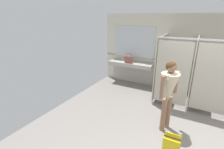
{
  "coord_description": "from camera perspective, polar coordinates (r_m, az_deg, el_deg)",
  "views": [
    {
      "loc": [
        -0.19,
        -3.29,
        2.54
      ],
      "look_at": [
        -2.3,
        0.65,
        0.97
      ],
      "focal_mm": 26.48,
      "sensor_mm": 36.0,
      "label": 1
    }
  ],
  "objects": [
    {
      "name": "handbag",
      "position": [
        6.31,
        5.7,
        5.27
      ],
      "size": [
        0.29,
        0.1,
        0.4
      ],
      "color": "#934C42",
      "rests_on": "vanity_counter"
    },
    {
      "name": "person_standing",
      "position": [
        3.86,
        19.06,
        -4.51
      ],
      "size": [
        0.53,
        0.53,
        1.66
      ],
      "color": "#8C664C",
      "rests_on": "ground_plane"
    },
    {
      "name": "vanity_counter",
      "position": [
        6.59,
        6.73,
        2.42
      ],
      "size": [
        1.71,
        0.54,
        0.99
      ],
      "color": "#B2ADA3",
      "rests_on": "ground_plane"
    },
    {
      "name": "ground_plane",
      "position": [
        4.2,
        26.13,
        -21.13
      ],
      "size": [
        7.36,
        6.18,
        0.1
      ],
      "primitive_type": "cube",
      "color": "gray"
    },
    {
      "name": "bathroom_stalls",
      "position": [
        5.3,
        31.4,
        0.3
      ],
      "size": [
        2.99,
        1.54,
        2.04
      ],
      "color": "#B2AD9E",
      "rests_on": "ground_plane"
    },
    {
      "name": "paper_cup",
      "position": [
        6.5,
        4.52,
        4.79
      ],
      "size": [
        0.07,
        0.07,
        0.08
      ],
      "primitive_type": "cylinder",
      "color": "white",
      "rests_on": "vanity_counter"
    },
    {
      "name": "soap_dispenser",
      "position": [
        6.59,
        6.65,
        5.39
      ],
      "size": [
        0.07,
        0.07,
        0.21
      ],
      "color": "teal",
      "rests_on": "vanity_counter"
    },
    {
      "name": "mirror_panel",
      "position": [
        6.56,
        7.7,
        11.05
      ],
      "size": [
        1.61,
        0.02,
        1.18
      ],
      "primitive_type": "cube",
      "color": "silver",
      "rests_on": "wall_back"
    },
    {
      "name": "wall_back_tile_band",
      "position": [
        6.27,
        29.1,
        3.1
      ],
      "size": [
        7.36,
        0.01,
        0.06
      ],
      "primitive_type": "cube",
      "color": "#9E937F",
      "rests_on": "wall_back"
    },
    {
      "name": "wall_back",
      "position": [
        6.27,
        29.51,
        5.66
      ],
      "size": [
        7.36,
        0.12,
        2.65
      ],
      "primitive_type": "cube",
      "color": "beige",
      "rests_on": "ground_plane"
    }
  ]
}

